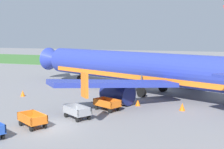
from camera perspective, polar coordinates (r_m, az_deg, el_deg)
ground_plane at (r=25.28m, az=-11.36°, el=-9.39°), size 220.00×220.00×0.00m
grass_strip at (r=78.13m, az=10.03°, el=2.07°), size 220.00×28.00×0.06m
airplane at (r=38.46m, az=5.66°, el=1.15°), size 35.84×29.33×11.34m
baggage_cart_second_in_row at (r=25.49m, az=-14.27°, el=-7.93°), size 3.43×2.48×1.07m
baggage_cart_third_in_row at (r=27.28m, az=-6.38°, el=-6.72°), size 3.39×2.54×1.07m
baggage_cart_fourth_in_row at (r=29.97m, az=-0.89°, el=-5.38°), size 3.51×2.36×1.07m
traffic_cone_near_plane at (r=31.95m, az=4.71°, el=-5.07°), size 0.52×0.52×0.68m
traffic_cone_mid_apron at (r=30.63m, az=12.63°, el=-5.73°), size 0.56×0.56×0.73m
traffic_cone_by_carts at (r=37.98m, az=-15.90°, el=-3.30°), size 0.54×0.54×0.70m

